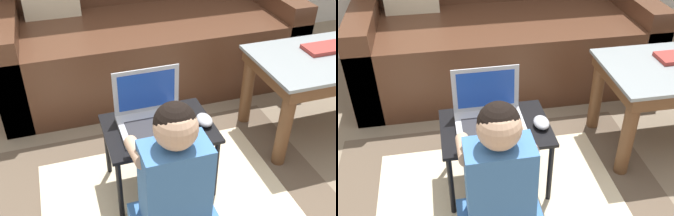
% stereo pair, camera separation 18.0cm
% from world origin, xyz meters
% --- Properties ---
extents(ground_plane, '(16.00, 16.00, 0.00)m').
position_xyz_m(ground_plane, '(0.00, 0.00, 0.00)').
color(ground_plane, '#7F705B').
extents(area_rug, '(1.61, 1.32, 0.01)m').
position_xyz_m(area_rug, '(-0.12, 0.05, 0.00)').
color(area_rug, brown).
rests_on(area_rug, ground_plane).
extents(couch, '(1.95, 0.95, 0.90)m').
position_xyz_m(couch, '(0.11, 1.36, 0.31)').
color(couch, '#4C2D1E').
rests_on(couch, ground_plane).
extents(laptop_desk, '(0.50, 0.36, 0.36)m').
position_xyz_m(laptop_desk, '(-0.12, 0.23, 0.31)').
color(laptop_desk, black).
rests_on(laptop_desk, ground_plane).
extents(laptop, '(0.31, 0.24, 0.24)m').
position_xyz_m(laptop, '(-0.14, 0.26, 0.40)').
color(laptop, '#B7BCC6').
rests_on(laptop, laptop_desk).
extents(computer_mouse, '(0.07, 0.10, 0.04)m').
position_xyz_m(computer_mouse, '(0.09, 0.19, 0.38)').
color(computer_mouse, '#B2B7C1').
rests_on(computer_mouse, laptop_desk).
extents(person_seated, '(0.35, 0.34, 0.70)m').
position_xyz_m(person_seated, '(-0.16, -0.12, 0.31)').
color(person_seated, '#3D70B2').
rests_on(person_seated, ground_plane).
extents(book_on_table, '(0.24, 0.13, 0.02)m').
position_xyz_m(book_on_table, '(0.90, 0.45, 0.50)').
color(book_on_table, '#99332D').
rests_on(book_on_table, coffee_table).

